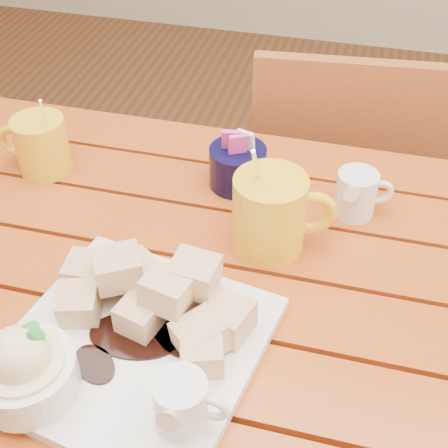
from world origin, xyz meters
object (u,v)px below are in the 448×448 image
(dessert_plate, at_px, (115,341))
(table, at_px, (187,341))
(chair_far, at_px, (344,197))
(coffee_mug_left, at_px, (40,144))
(coffee_mug_right, at_px, (272,212))

(dessert_plate, bearing_deg, table, 72.39)
(dessert_plate, xyz_separation_m, chair_far, (0.22, 0.73, -0.30))
(table, bearing_deg, coffee_mug_left, 146.37)
(coffee_mug_left, bearing_deg, chair_far, 40.30)
(chair_far, bearing_deg, coffee_mug_left, 34.16)
(table, xyz_separation_m, coffee_mug_right, (0.09, 0.12, 0.17))
(coffee_mug_left, distance_m, chair_far, 0.70)
(coffee_mug_right, relative_size, chair_far, 0.20)
(chair_far, bearing_deg, coffee_mug_right, 74.27)
(table, relative_size, coffee_mug_right, 7.09)
(dessert_plate, xyz_separation_m, coffee_mug_left, (-0.26, 0.33, 0.01))
(table, distance_m, coffee_mug_right, 0.22)
(dessert_plate, relative_size, coffee_mug_left, 2.35)
(coffee_mug_right, bearing_deg, table, -143.65)
(table, xyz_separation_m, chair_far, (0.18, 0.60, -0.16))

